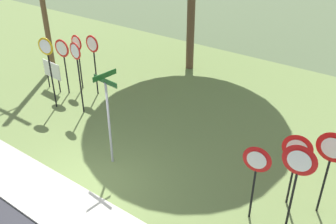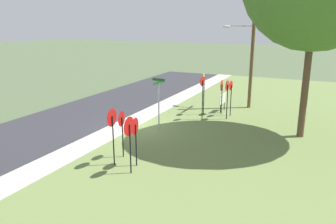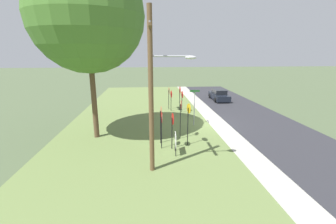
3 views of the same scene
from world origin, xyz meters
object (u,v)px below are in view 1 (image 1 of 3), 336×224
Objects in this scene: yield_sign_near_left at (298,170)px; street_name_post at (108,112)px; yield_sign_far_right at (296,155)px; stop_sign_near_right at (78,51)px; stop_sign_far_right at (93,53)px; notice_board at (52,71)px; yield_sign_near_right at (256,167)px; yield_sign_far_left at (331,155)px; stop_sign_far_center at (77,64)px; stop_sign_far_left at (63,55)px; stop_sign_near_left at (48,59)px.

street_name_post is at bearing -178.26° from yield_sign_near_left.
stop_sign_near_right is at bearing 162.49° from yield_sign_far_right.
stop_sign_far_right is at bearing 146.60° from street_name_post.
yield_sign_far_right is at bearing -0.47° from notice_board.
notice_board is at bearing 162.75° from yield_sign_near_right.
stop_sign_near_right is at bearing 172.69° from yield_sign_far_left.
yield_sign_near_right is 4.45m from street_name_post.
stop_sign_far_center reaches higher than yield_sign_near_left.
yield_sign_far_left is at bearing 65.69° from yield_sign_near_left.
stop_sign_far_left is 1.08× the size of yield_sign_near_right.
yield_sign_near_right is (9.03, -2.64, -0.08)m from stop_sign_near_right.
yield_sign_far_left is at bearing 0.70° from notice_board.
yield_sign_near_right is (-0.91, -0.11, -0.29)m from yield_sign_near_left.
stop_sign_far_left is at bearing 176.32° from yield_sign_far_left.
street_name_post is at bearing -36.76° from stop_sign_far_right.
stop_sign_near_left is 9.97m from yield_sign_far_left.
notice_board is (-0.74, -0.11, -0.86)m from stop_sign_far_left.
street_name_post is at bearing -164.32° from yield_sign_far_left.
yield_sign_near_left is 1.17× the size of yield_sign_far_right.
yield_sign_far_right is at bearing 54.37° from yield_sign_near_right.
notice_board is (-0.86, -0.77, -0.86)m from stop_sign_near_right.
stop_sign_near_right reaches higher than yield_sign_far_right.
yield_sign_far_right is (0.59, 1.05, -0.01)m from yield_sign_near_right.
yield_sign_far_right is 1.73× the size of notice_board.
yield_sign_far_right is (-0.32, 0.94, -0.29)m from yield_sign_near_left.
stop_sign_near_right is at bearing 146.12° from stop_sign_far_center.
stop_sign_near_left is 1.16× the size of yield_sign_far_left.
yield_sign_near_right reaches higher than yield_sign_far_right.
yield_sign_near_right is 0.90× the size of yield_sign_far_left.
stop_sign_near_left is 9.57m from yield_sign_near_left.
stop_sign_far_right is 1.00× the size of yield_sign_near_left.
yield_sign_near_left reaches higher than yield_sign_near_right.
stop_sign_far_right is at bearing 171.94° from yield_sign_far_left.
notice_board is (-10.48, 0.82, -0.77)m from yield_sign_far_right.
street_name_post reaches higher than stop_sign_far_right.
stop_sign_far_center is at bearing 158.03° from street_name_post.
stop_sign_near_right is 1.89× the size of notice_board.
yield_sign_near_left is at bearing -14.65° from stop_sign_far_left.
yield_sign_far_right is at bearing 105.55° from yield_sign_near_left.
stop_sign_near_left is at bearing -33.65° from notice_board.
stop_sign_far_center reaches higher than stop_sign_far_right.
yield_sign_near_left reaches higher than yield_sign_far_right.
yield_sign_far_right is at bearing -9.98° from stop_sign_near_left.
yield_sign_near_right is at bearing -16.33° from stop_sign_far_left.
stop_sign_near_left reaches higher than yield_sign_near_left.
yield_sign_near_left is at bearing -5.26° from notice_board.
yield_sign_far_left is (1.34, 1.23, 0.20)m from yield_sign_near_right.
yield_sign_far_left is 0.81× the size of street_name_post.
yield_sign_near_right is at bearing -1.67° from stop_sign_far_center.
yield_sign_near_left is 5.36m from street_name_post.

